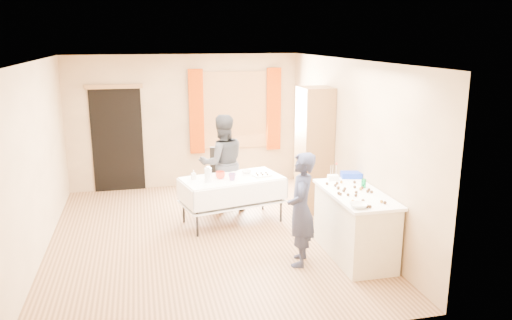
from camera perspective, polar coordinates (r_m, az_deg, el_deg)
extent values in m
cube|color=#9E7047|center=(7.62, -5.81, -8.79)|extent=(4.50, 5.50, 0.02)
cube|color=white|center=(7.04, -6.35, 11.28)|extent=(4.50, 5.50, 0.02)
cube|color=tan|center=(9.92, -8.12, 4.36)|extent=(4.50, 0.02, 2.60)
cube|color=tan|center=(4.61, -1.64, -6.75)|extent=(4.50, 0.02, 2.60)
cube|color=tan|center=(7.31, -23.93, -0.14)|extent=(0.02, 5.50, 2.60)
cube|color=tan|center=(7.82, 10.59, 1.69)|extent=(0.02, 5.50, 2.60)
cube|color=olive|center=(9.98, -2.39, 5.71)|extent=(1.32, 0.06, 1.52)
cube|color=white|center=(9.97, -2.37, 5.70)|extent=(1.20, 0.02, 1.40)
cube|color=#AC3601|center=(9.82, -6.82, 5.49)|extent=(0.28, 0.06, 1.65)
cube|color=#AC3601|center=(10.11, 2.04, 5.82)|extent=(0.28, 0.06, 1.65)
cube|color=black|center=(9.91, -15.55, 2.22)|extent=(0.95, 0.04, 2.00)
cube|color=olive|center=(9.74, -15.94, 8.07)|extent=(1.05, 0.06, 0.08)
cube|color=brown|center=(8.51, 6.66, 1.17)|extent=(0.50, 0.60, 2.12)
cube|color=beige|center=(6.94, 11.18, -7.43)|extent=(0.64, 1.41, 0.86)
cube|color=white|center=(6.79, 11.36, -3.81)|extent=(0.70, 1.47, 0.04)
cube|color=white|center=(7.93, -2.76, -2.15)|extent=(1.68, 1.10, 0.04)
cube|color=black|center=(9.00, -4.22, -2.20)|extent=(0.52, 0.52, 0.06)
cube|color=black|center=(9.10, -4.02, -0.32)|extent=(0.39, 0.18, 0.57)
imported|color=#1E223C|center=(6.51, 5.16, -5.63)|extent=(0.79, 0.73, 1.51)
imported|color=black|center=(8.50, -3.85, -0.34)|extent=(0.90, 0.75, 1.67)
cylinder|color=#038D3E|center=(6.99, 12.19, -2.62)|extent=(0.07, 0.07, 0.12)
imported|color=white|center=(6.19, 11.60, -5.11)|extent=(0.30, 0.30, 0.05)
cube|color=white|center=(7.27, 8.80, -2.01)|extent=(0.16, 0.12, 0.08)
cube|color=#1232BA|center=(7.46, 10.84, -1.68)|extent=(0.34, 0.27, 0.08)
cylinder|color=silver|center=(7.68, -5.49, -1.74)|extent=(0.12, 0.12, 0.22)
imported|color=red|center=(7.86, -4.10, -1.73)|extent=(0.21, 0.21, 0.12)
imported|color=red|center=(7.76, -2.74, -1.94)|extent=(0.22, 0.22, 0.11)
imported|color=white|center=(8.15, -1.09, -1.37)|extent=(0.18, 0.18, 0.05)
cube|color=white|center=(8.01, 0.68, -1.74)|extent=(0.32, 0.26, 0.02)
imported|color=white|center=(7.86, -7.15, -1.68)|extent=(0.09, 0.09, 0.15)
sphere|color=#3F2314|center=(6.35, 11.02, -4.65)|extent=(0.04, 0.04, 0.04)
sphere|color=black|center=(6.59, 11.34, -3.98)|extent=(0.04, 0.04, 0.04)
sphere|color=black|center=(6.64, 9.43, -3.76)|extent=(0.04, 0.04, 0.04)
sphere|color=black|center=(6.20, 12.91, -5.22)|extent=(0.04, 0.04, 0.04)
sphere|color=black|center=(7.04, 8.12, -2.68)|extent=(0.04, 0.04, 0.04)
sphere|color=black|center=(7.17, 11.20, -2.49)|extent=(0.04, 0.04, 0.04)
sphere|color=#3F2314|center=(7.15, 9.72, -2.48)|extent=(0.04, 0.04, 0.04)
sphere|color=black|center=(6.85, 9.37, -3.18)|extent=(0.04, 0.04, 0.04)
sphere|color=black|center=(6.72, 11.38, -3.62)|extent=(0.04, 0.04, 0.04)
sphere|color=black|center=(6.84, 10.12, -3.24)|extent=(0.04, 0.04, 0.04)
sphere|color=black|center=(6.95, 11.21, -3.03)|extent=(0.04, 0.04, 0.04)
sphere|color=black|center=(6.40, 12.14, -4.55)|extent=(0.04, 0.04, 0.04)
sphere|color=#3F2314|center=(6.87, 9.41, -3.13)|extent=(0.04, 0.04, 0.04)
sphere|color=black|center=(6.78, 13.07, -3.56)|extent=(0.04, 0.04, 0.04)
sphere|color=black|center=(6.21, 12.62, -5.17)|extent=(0.04, 0.04, 0.04)
sphere|color=black|center=(6.86, 12.78, -3.33)|extent=(0.04, 0.04, 0.04)
sphere|color=black|center=(6.39, 14.53, -4.74)|extent=(0.04, 0.04, 0.04)
sphere|color=black|center=(7.08, 9.25, -2.62)|extent=(0.04, 0.04, 0.04)
sphere|color=#3F2314|center=(6.42, 14.15, -4.62)|extent=(0.04, 0.04, 0.04)
sphere|color=black|center=(6.59, 10.48, -3.92)|extent=(0.04, 0.04, 0.04)
sphere|color=black|center=(6.79, 12.63, -3.50)|extent=(0.04, 0.04, 0.04)
sphere|color=black|center=(6.93, 12.04, -3.10)|extent=(0.04, 0.04, 0.04)
sphere|color=black|center=(6.97, 9.04, -2.87)|extent=(0.04, 0.04, 0.04)
sphere|color=black|center=(6.60, 9.63, -3.86)|extent=(0.04, 0.04, 0.04)
sphere|color=#3F2314|center=(6.87, 11.87, -3.24)|extent=(0.04, 0.04, 0.04)
sphere|color=black|center=(6.75, 9.98, -3.46)|extent=(0.04, 0.04, 0.04)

